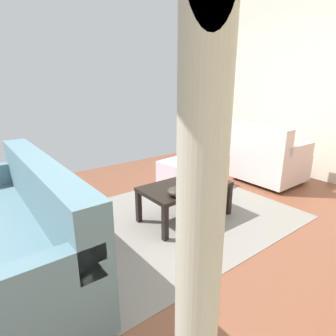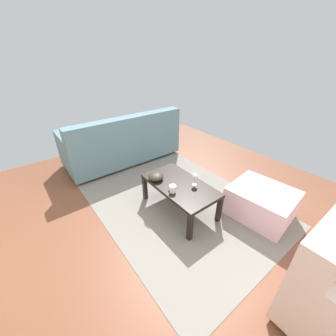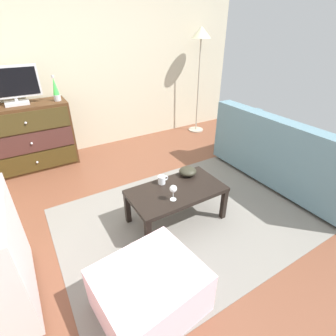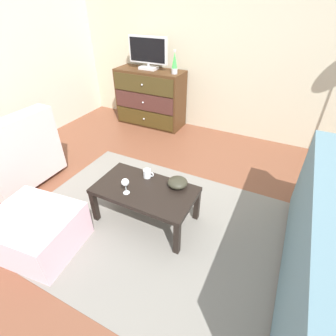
# 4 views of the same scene
# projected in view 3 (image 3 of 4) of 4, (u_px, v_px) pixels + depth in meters

# --- Properties ---
(ground_plane) EXTENTS (5.27, 4.88, 0.05)m
(ground_plane) POSITION_uv_depth(u_px,v_px,m) (162.00, 216.00, 2.78)
(ground_plane) COLOR brown
(wall_accent_rear) EXTENTS (5.27, 0.12, 2.75)m
(wall_accent_rear) POSITION_uv_depth(u_px,v_px,m) (87.00, 58.00, 3.71)
(wall_accent_rear) COLOR beige
(wall_accent_rear) RESTS_ON ground_plane
(area_rug) EXTENTS (2.60, 1.90, 0.01)m
(area_rug) POSITION_uv_depth(u_px,v_px,m) (188.00, 218.00, 2.71)
(area_rug) COLOR slate
(area_rug) RESTS_ON ground_plane
(dresser) EXTENTS (1.11, 0.49, 0.90)m
(dresser) POSITION_uv_depth(u_px,v_px,m) (30.00, 137.00, 3.48)
(dresser) COLOR #462B16
(dresser) RESTS_ON ground_plane
(tv) EXTENTS (0.65, 0.18, 0.47)m
(tv) POSITION_uv_depth(u_px,v_px,m) (12.00, 85.00, 3.14)
(tv) COLOR silver
(tv) RESTS_ON dresser
(lava_lamp) EXTENTS (0.09, 0.09, 0.33)m
(lava_lamp) POSITION_uv_depth(u_px,v_px,m) (56.00, 90.00, 3.36)
(lava_lamp) COLOR #B7B7BC
(lava_lamp) RESTS_ON dresser
(coffee_table) EXTENTS (0.95, 0.52, 0.39)m
(coffee_table) POSITION_uv_depth(u_px,v_px,m) (176.00, 193.00, 2.53)
(coffee_table) COLOR black
(coffee_table) RESTS_ON ground_plane
(wine_glass) EXTENTS (0.07, 0.07, 0.16)m
(wine_glass) POSITION_uv_depth(u_px,v_px,m) (173.00, 189.00, 2.30)
(wine_glass) COLOR silver
(wine_glass) RESTS_ON coffee_table
(mug) EXTENTS (0.11, 0.08, 0.08)m
(mug) POSITION_uv_depth(u_px,v_px,m) (162.00, 180.00, 2.58)
(mug) COLOR silver
(mug) RESTS_ON coffee_table
(bowl_decorative) EXTENTS (0.19, 0.19, 0.08)m
(bowl_decorative) POSITION_uv_depth(u_px,v_px,m) (188.00, 171.00, 2.73)
(bowl_decorative) COLOR #2E2C20
(bowl_decorative) RESTS_ON coffee_table
(couch_large) EXTENTS (0.85, 1.97, 0.87)m
(couch_large) POSITION_uv_depth(u_px,v_px,m) (288.00, 157.00, 3.21)
(couch_large) COLOR #332319
(couch_large) RESTS_ON ground_plane
(ottoman) EXTENTS (0.76, 0.68, 0.37)m
(ottoman) POSITION_uv_depth(u_px,v_px,m) (150.00, 291.00, 1.77)
(ottoman) COLOR silver
(ottoman) RESTS_ON ground_plane
(standing_lamp) EXTENTS (0.32, 0.32, 1.78)m
(standing_lamp) POSITION_uv_depth(u_px,v_px,m) (201.00, 43.00, 4.19)
(standing_lamp) COLOR #A59E8C
(standing_lamp) RESTS_ON ground_plane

